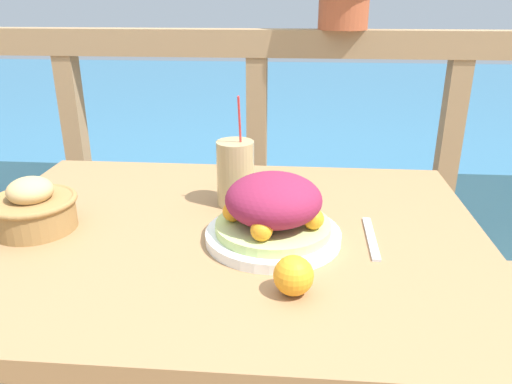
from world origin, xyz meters
name	(u,v)px	position (x,y,z in m)	size (l,w,h in m)	color
patio_table	(224,276)	(0.00, 0.00, 0.66)	(1.06, 0.82, 0.78)	#997047
railing_fence	(257,131)	(0.00, 0.84, 0.76)	(2.80, 0.08, 1.11)	#937551
sea_backdrop	(281,118)	(0.00, 3.34, 0.22)	(12.00, 4.00, 0.44)	teal
salad_plate	(273,213)	(0.10, -0.04, 0.83)	(0.26, 0.26, 0.13)	white
drink_glass	(236,173)	(0.01, 0.13, 0.85)	(0.08, 0.08, 0.25)	tan
bread_basket	(33,208)	(-0.38, -0.03, 0.82)	(0.17, 0.17, 0.11)	olive
fork	(371,238)	(0.30, -0.02, 0.78)	(0.02, 0.18, 0.00)	silver
orange_near_basket	(293,276)	(0.15, -0.22, 0.81)	(0.07, 0.07, 0.07)	orange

